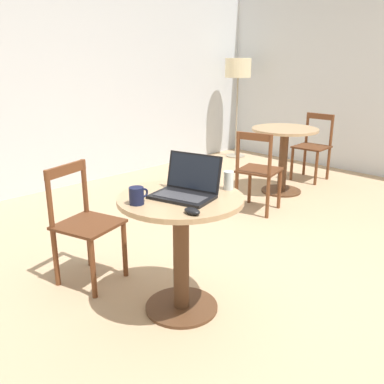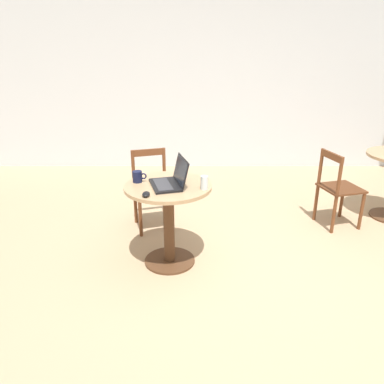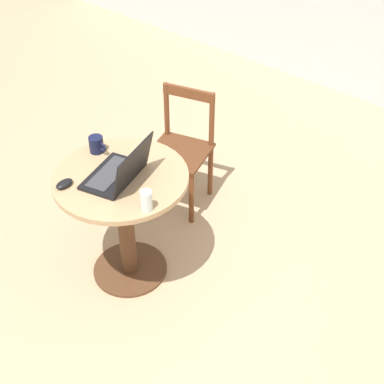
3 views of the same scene
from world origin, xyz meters
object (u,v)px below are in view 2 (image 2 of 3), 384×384
at_px(mug, 137,177).
at_px(mouse, 145,194).
at_px(chair_near_back, 151,189).
at_px(laptop, 169,180).
at_px(cafe_table_near, 168,208).
at_px(chair_mid_left, 337,189).
at_px(drinking_glass, 203,183).

bearing_deg(mug, mouse, -71.62).
relative_size(chair_near_back, laptop, 2.02).
bearing_deg(cafe_table_near, mouse, -121.32).
xyz_separation_m(chair_mid_left, mug, (-2.01, -0.69, 0.37)).
xyz_separation_m(laptop, mouse, (-0.18, -0.23, -0.03)).
distance_m(chair_near_back, mug, 0.77).
bearing_deg(cafe_table_near, laptop, -45.53).
bearing_deg(cafe_table_near, drinking_glass, -18.99).
height_order(chair_near_back, mug, mug).
bearing_deg(mug, laptop, -17.90).
bearing_deg(mouse, chair_mid_left, 27.94).
height_order(laptop, mug, laptop).
relative_size(cafe_table_near, mouse, 7.46).
height_order(cafe_table_near, drinking_glass, drinking_glass).
height_order(mouse, mug, mug).
bearing_deg(cafe_table_near, chair_mid_left, 23.37).
xyz_separation_m(cafe_table_near, chair_mid_left, (1.75, 0.76, -0.11)).
xyz_separation_m(cafe_table_near, drinking_glass, (0.30, -0.10, 0.27)).
distance_m(laptop, drinking_glass, 0.29).
bearing_deg(chair_mid_left, mouse, -152.06).
bearing_deg(laptop, chair_near_back, 107.70).
distance_m(cafe_table_near, chair_mid_left, 1.91).
bearing_deg(chair_near_back, laptop, -72.30).
distance_m(cafe_table_near, chair_near_back, 0.78).
xyz_separation_m(chair_near_back, laptop, (0.24, -0.76, 0.37)).
relative_size(cafe_table_near, drinking_glass, 6.65).
bearing_deg(chair_near_back, mouse, -86.12).
xyz_separation_m(cafe_table_near, mug, (-0.26, 0.07, 0.26)).
xyz_separation_m(cafe_table_near, chair_near_back, (-0.22, 0.74, -0.11)).
distance_m(cafe_table_near, mouse, 0.38).
xyz_separation_m(chair_mid_left, drinking_glass, (-1.45, -0.86, 0.38)).
xyz_separation_m(chair_near_back, drinking_glass, (0.52, -0.84, 0.38)).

